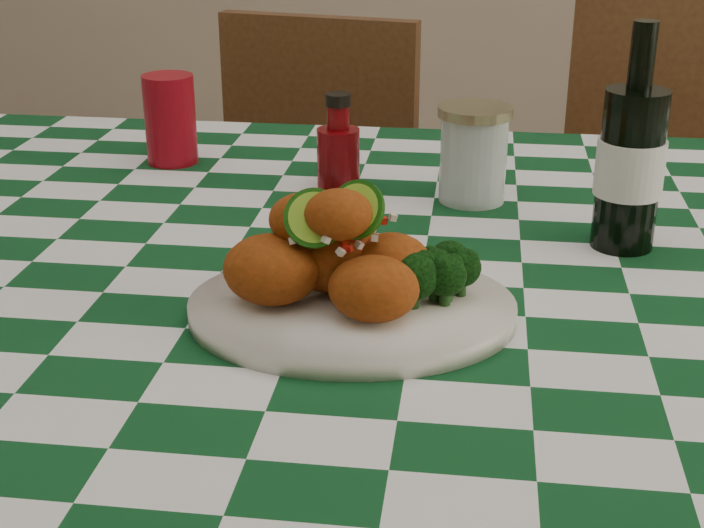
% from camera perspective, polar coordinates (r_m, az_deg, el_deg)
% --- Properties ---
extents(plate, '(0.33, 0.27, 0.02)m').
position_cam_1_polar(plate, '(0.91, 0.00, -2.68)').
color(plate, silver).
rests_on(plate, dining_table).
extents(fried_chicken_pile, '(0.17, 0.12, 0.11)m').
position_cam_1_polar(fried_chicken_pile, '(0.88, -0.65, 1.04)').
color(fried_chicken_pile, '#983A0E').
rests_on(fried_chicken_pile, plate).
extents(broccoli_side, '(0.07, 0.07, 0.05)m').
position_cam_1_polar(broccoli_side, '(0.90, 5.34, -0.64)').
color(broccoli_side, black).
rests_on(broccoli_side, plate).
extents(red_tumbler, '(0.08, 0.08, 0.12)m').
position_cam_1_polar(red_tumbler, '(1.37, -10.53, 8.28)').
color(red_tumbler, maroon).
rests_on(red_tumbler, dining_table).
extents(ketchup_bottle, '(0.07, 0.07, 0.12)m').
position_cam_1_polar(ketchup_bottle, '(1.24, -0.81, 7.15)').
color(ketchup_bottle, '#680509').
rests_on(ketchup_bottle, dining_table).
extents(mason_jar, '(0.11, 0.11, 0.12)m').
position_cam_1_polar(mason_jar, '(1.21, 7.07, 6.35)').
color(mason_jar, '#B2BCBA').
rests_on(mason_jar, dining_table).
extents(beer_bottle, '(0.07, 0.07, 0.24)m').
position_cam_1_polar(beer_bottle, '(1.08, 16.03, 7.04)').
color(beer_bottle, black).
rests_on(beer_bottle, dining_table).
extents(wooden_chair_left, '(0.48, 0.49, 0.89)m').
position_cam_1_polar(wooden_chair_left, '(1.91, -3.75, 0.10)').
color(wooden_chair_left, '#472814').
rests_on(wooden_chair_left, ground).
extents(wooden_chair_right, '(0.48, 0.50, 0.94)m').
position_cam_1_polar(wooden_chair_right, '(1.87, 18.00, -0.67)').
color(wooden_chair_right, '#472814').
rests_on(wooden_chair_right, ground).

